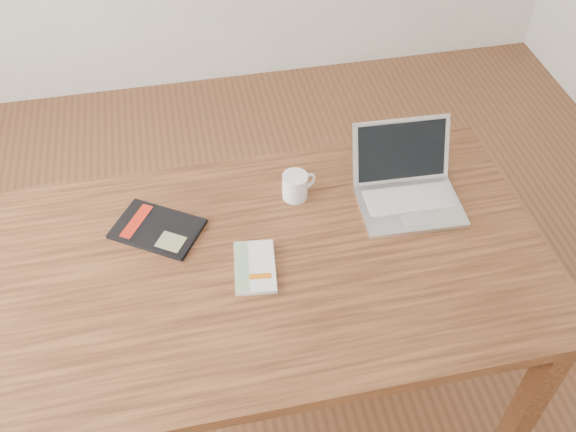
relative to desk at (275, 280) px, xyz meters
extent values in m
plane|color=brown|center=(-0.10, -0.02, -0.66)|extent=(4.00, 4.00, 0.00)
cube|color=brown|center=(0.00, 0.00, 0.07)|extent=(1.50, 0.86, 0.04)
cube|color=brown|center=(0.68, -0.36, -0.31)|extent=(0.06, 0.06, 0.71)
cube|color=brown|center=(-0.68, 0.36, -0.31)|extent=(0.06, 0.06, 0.71)
cube|color=brown|center=(0.68, 0.37, -0.31)|extent=(0.06, 0.06, 0.71)
cube|color=silver|center=(-0.06, -0.02, 0.10)|extent=(0.13, 0.19, 0.01)
cube|color=white|center=(-0.06, -0.02, 0.10)|extent=(0.13, 0.19, 0.01)
cube|color=#83A375|center=(-0.09, -0.02, 0.10)|extent=(0.06, 0.17, 0.00)
cube|color=orange|center=(-0.05, -0.06, 0.10)|extent=(0.06, 0.02, 0.00)
cube|color=black|center=(-0.30, 0.17, 0.10)|extent=(0.28, 0.26, 0.01)
cube|color=red|center=(-0.36, 0.21, 0.10)|extent=(0.10, 0.13, 0.00)
cube|color=#838A5C|center=(-0.27, 0.11, 0.10)|extent=(0.09, 0.09, 0.00)
cube|color=silver|center=(0.42, 0.11, 0.10)|extent=(0.30, 0.22, 0.01)
cube|color=silver|center=(0.42, 0.14, 0.10)|extent=(0.25, 0.12, 0.00)
cube|color=#BCBCC1|center=(0.42, 0.05, 0.10)|extent=(0.09, 0.05, 0.00)
cube|color=silver|center=(0.43, 0.25, 0.19)|extent=(0.29, 0.09, 0.18)
cube|color=black|center=(0.43, 0.25, 0.19)|extent=(0.26, 0.08, 0.16)
cylinder|color=white|center=(0.11, 0.23, 0.13)|extent=(0.08, 0.08, 0.08)
cylinder|color=black|center=(0.11, 0.23, 0.17)|extent=(0.06, 0.06, 0.01)
torus|color=white|center=(0.15, 0.24, 0.13)|extent=(0.06, 0.03, 0.06)
camera|label=1|loc=(-0.18, -1.09, 1.43)|focal=40.00mm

